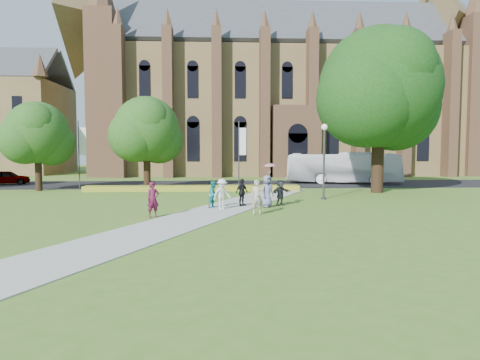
{
  "coord_description": "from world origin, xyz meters",
  "views": [
    {
      "loc": [
        0.14,
        -22.83,
        3.43
      ],
      "look_at": [
        1.49,
        3.26,
        1.6
      ],
      "focal_mm": 32.0,
      "sensor_mm": 36.0,
      "label": 1
    }
  ],
  "objects": [
    {
      "name": "pedestrian_5",
      "position": [
        3.98,
        3.18,
        0.83
      ],
      "size": [
        1.45,
        1.23,
        1.57
      ],
      "primitive_type": "imported",
      "rotation": [
        0.0,
        0.0,
        0.63
      ],
      "color": "#222329",
      "rests_on": "footpath"
    },
    {
      "name": "car_0",
      "position": [
        -20.83,
        20.75,
        0.72
      ],
      "size": [
        4.4,
        2.55,
        1.41
      ],
      "primitive_type": "imported",
      "rotation": [
        0.0,
        0.0,
        1.8
      ],
      "color": "gray",
      "rests_on": "road"
    },
    {
      "name": "tour_coach",
      "position": [
        12.96,
        20.27,
        1.62
      ],
      "size": [
        11.8,
        5.41,
        3.2
      ],
      "primitive_type": "imported",
      "rotation": [
        0.0,
        0.0,
        1.32
      ],
      "color": "silver",
      "rests_on": "road"
    },
    {
      "name": "cathedral",
      "position": [
        10.0,
        39.73,
        12.98
      ],
      "size": [
        52.6,
        18.25,
        28.0
      ],
      "color": "brown",
      "rests_on": "ground"
    },
    {
      "name": "flower_hedge",
      "position": [
        -2.0,
        13.2,
        0.23
      ],
      "size": [
        18.0,
        1.4,
        0.45
      ],
      "primitive_type": "cube",
      "color": "gold",
      "rests_on": "ground"
    },
    {
      "name": "banner_pole_0",
      "position": [
        2.11,
        15.2,
        3.39
      ],
      "size": [
        0.7,
        0.1,
        6.0
      ],
      "color": "#38383D",
      "rests_on": "ground"
    },
    {
      "name": "pedestrian_3",
      "position": [
        1.59,
        3.02,
        0.87
      ],
      "size": [
        0.99,
        0.96,
        1.66
      ],
      "primitive_type": "imported",
      "rotation": [
        0.0,
        0.0,
        0.75
      ],
      "color": "black",
      "rests_on": "footpath"
    },
    {
      "name": "street_tree_0",
      "position": [
        -15.0,
        14.0,
        4.87
      ],
      "size": [
        5.2,
        5.2,
        7.5
      ],
      "color": "#332114",
      "rests_on": "ground"
    },
    {
      "name": "pedestrian_0",
      "position": [
        -3.15,
        -1.12,
        0.93
      ],
      "size": [
        0.78,
        0.7,
        1.79
      ],
      "primitive_type": "imported",
      "rotation": [
        0.0,
        0.0,
        0.54
      ],
      "color": "#56132F",
      "rests_on": "footpath"
    },
    {
      "name": "road",
      "position": [
        0.0,
        20.0,
        0.01
      ],
      "size": [
        160.0,
        10.0,
        0.02
      ],
      "primitive_type": "cube",
      "color": "black",
      "rests_on": "ground"
    },
    {
      "name": "pedestrian_4",
      "position": [
        3.08,
        2.51,
        0.98
      ],
      "size": [
        1.09,
        1.05,
        1.88
      ],
      "primitive_type": "imported",
      "rotation": [
        0.0,
        0.0,
        0.69
      ],
      "color": "slate",
      "rests_on": "footpath"
    },
    {
      "name": "streetlamp",
      "position": [
        7.5,
        6.5,
        3.3
      ],
      "size": [
        0.44,
        0.44,
        5.24
      ],
      "color": "#38383D",
      "rests_on": "ground"
    },
    {
      "name": "street_tree_1",
      "position": [
        -6.0,
        14.5,
        5.22
      ],
      "size": [
        5.6,
        5.6,
        8.05
      ],
      "color": "#332114",
      "rests_on": "ground"
    },
    {
      "name": "pedestrian_6",
      "position": [
        2.22,
        -0.38,
        0.95
      ],
      "size": [
        0.67,
        0.45,
        1.82
      ],
      "primitive_type": "imported",
      "rotation": [
        0.0,
        0.0,
        0.02
      ],
      "color": "#A39B88",
      "rests_on": "footpath"
    },
    {
      "name": "pedestrian_1",
      "position": [
        -0.11,
        2.26,
        0.83
      ],
      "size": [
        0.95,
        0.97,
        1.58
      ],
      "primitive_type": "imported",
      "rotation": [
        0.0,
        0.0,
        0.9
      ],
      "color": "teal",
      "rests_on": "footpath"
    },
    {
      "name": "large_tree",
      "position": [
        13.0,
        11.0,
        8.37
      ],
      "size": [
        9.6,
        9.6,
        13.2
      ],
      "color": "#332114",
      "rests_on": "ground"
    },
    {
      "name": "parasol",
      "position": [
        3.26,
        2.61,
        2.24
      ],
      "size": [
        0.82,
        0.82,
        0.62
      ],
      "primitive_type": "imported",
      "rotation": [
        0.0,
        0.0,
        0.17
      ],
      "color": "#D797AE",
      "rests_on": "pedestrian_4"
    },
    {
      "name": "ground",
      "position": [
        0.0,
        0.0,
        0.0
      ],
      "size": [
        160.0,
        160.0,
        0.0
      ],
      "primitive_type": "plane",
      "color": "#466B20",
      "rests_on": "ground"
    },
    {
      "name": "footpath",
      "position": [
        0.0,
        1.0,
        0.02
      ],
      "size": [
        15.58,
        28.54,
        0.04
      ],
      "primitive_type": "cube",
      "rotation": [
        0.0,
        0.0,
        -0.44
      ],
      "color": "#B2B2A8",
      "rests_on": "ground"
    },
    {
      "name": "banner_pole_1",
      "position": [
        -11.89,
        15.2,
        3.39
      ],
      "size": [
        0.7,
        0.1,
        6.0
      ],
      "color": "#38383D",
      "rests_on": "ground"
    },
    {
      "name": "pedestrian_2",
      "position": [
        0.36,
        1.53,
        0.92
      ],
      "size": [
        1.31,
        1.13,
        1.75
      ],
      "primitive_type": "imported",
      "rotation": [
        0.0,
        0.0,
        0.53
      ],
      "color": "silver",
      "rests_on": "footpath"
    }
  ]
}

